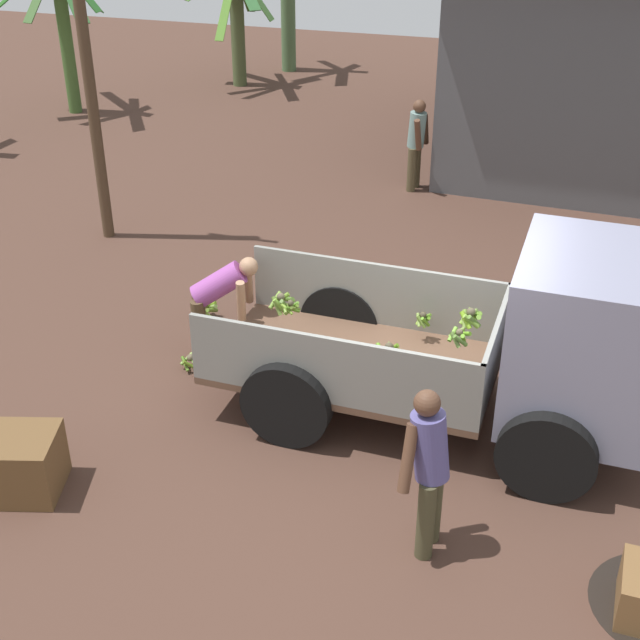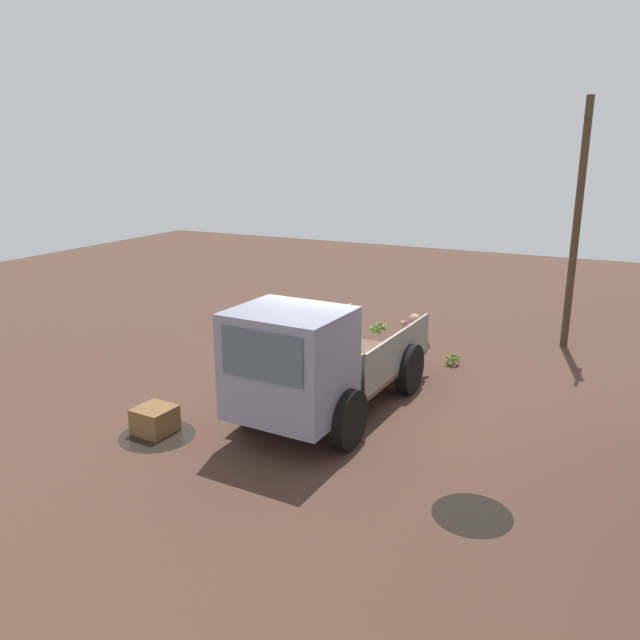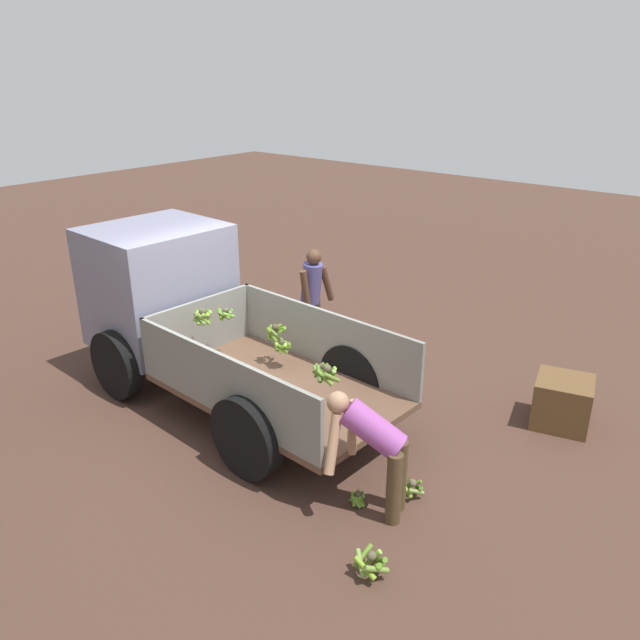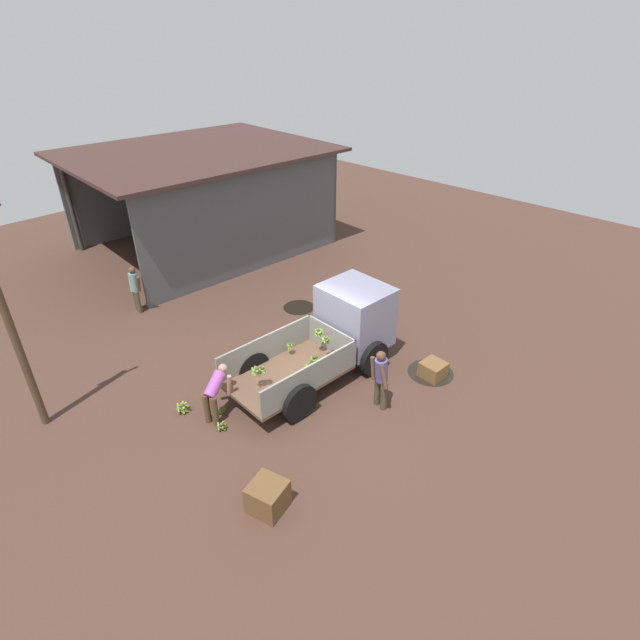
% 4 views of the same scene
% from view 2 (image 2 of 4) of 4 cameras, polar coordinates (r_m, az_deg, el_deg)
% --- Properties ---
extents(ground, '(36.00, 36.00, 0.00)m').
position_cam_2_polar(ground, '(11.25, 1.66, -7.54)').
color(ground, '#4A3127').
extents(mud_patch_0, '(1.20, 1.20, 0.01)m').
position_cam_2_polar(mud_patch_0, '(10.35, -14.64, -10.19)').
color(mud_patch_0, black).
rests_on(mud_patch_0, ground).
extents(mud_patch_1, '(1.00, 1.00, 0.01)m').
position_cam_2_polar(mud_patch_1, '(8.32, 13.73, -16.90)').
color(mud_patch_1, black).
rests_on(mud_patch_1, ground).
extents(cargo_truck, '(4.60, 2.15, 2.10)m').
position_cam_2_polar(cargo_truck, '(9.84, -1.30, -4.14)').
color(cargo_truck, brown).
rests_on(cargo_truck, ground).
extents(utility_pole, '(1.10, 0.17, 5.45)m').
position_cam_2_polar(utility_pole, '(14.80, 22.42, 8.16)').
color(utility_pole, '#4B3725').
rests_on(utility_pole, ground).
extents(person_foreground_visitor, '(0.41, 0.63, 1.61)m').
position_cam_2_polar(person_foreground_visitor, '(11.41, -7.88, -2.56)').
color(person_foreground_visitor, '#444129').
rests_on(person_foreground_visitor, ground).
extents(person_worker_loading, '(0.81, 0.74, 1.24)m').
position_cam_2_polar(person_worker_loading, '(12.89, 8.56, -1.13)').
color(person_worker_loading, brown).
rests_on(person_worker_loading, ground).
extents(banana_bunch_on_ground_0, '(0.33, 0.31, 0.25)m').
position_cam_2_polar(banana_bunch_on_ground_0, '(13.34, 12.05, -3.45)').
color(banana_bunch_on_ground_0, brown).
rests_on(banana_bunch_on_ground_0, ground).
extents(banana_bunch_on_ground_1, '(0.25, 0.26, 0.20)m').
position_cam_2_polar(banana_bunch_on_ground_1, '(13.39, 7.00, -3.28)').
color(banana_bunch_on_ground_1, brown).
rests_on(banana_bunch_on_ground_1, ground).
extents(banana_bunch_on_ground_2, '(0.18, 0.18, 0.16)m').
position_cam_2_polar(banana_bunch_on_ground_2, '(12.96, 8.44, -4.14)').
color(banana_bunch_on_ground_2, '#4C4431').
rests_on(banana_bunch_on_ground_2, ground).
extents(wooden_crate_0, '(0.79, 0.79, 0.60)m').
position_cam_2_polar(wooden_crate_0, '(14.79, -0.71, -0.60)').
color(wooden_crate_0, brown).
rests_on(wooden_crate_0, ground).
extents(wooden_crate_1, '(0.60, 0.60, 0.42)m').
position_cam_2_polar(wooden_crate_1, '(10.40, -14.86, -8.82)').
color(wooden_crate_1, brown).
rests_on(wooden_crate_1, ground).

